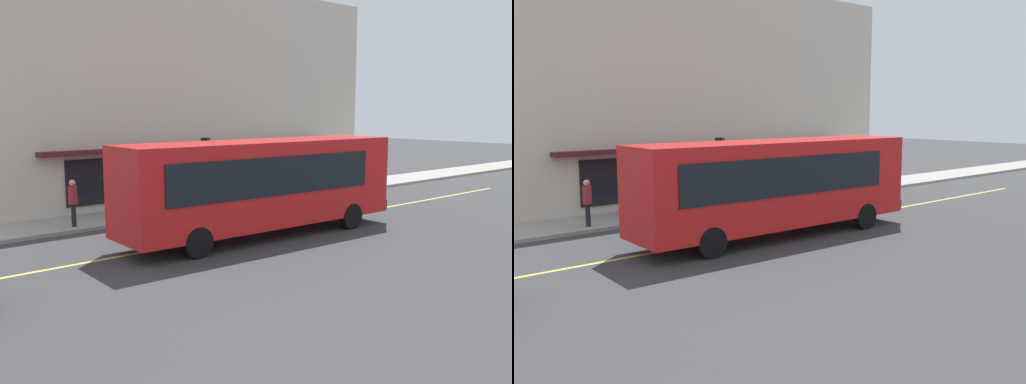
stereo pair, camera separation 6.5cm
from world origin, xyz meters
TOP-DOWN VIEW (x-y plane):
  - ground at (0.00, 0.00)m, footprint 120.00×120.00m
  - sidewalk at (0.00, 5.54)m, footprint 80.00×2.88m
  - lane_centre_stripe at (0.00, 0.00)m, footprint 36.00×0.16m
  - storefront_building at (2.41, 12.29)m, footprint 23.26×11.25m
  - bus at (-0.34, -0.77)m, footprint 11.21×2.90m
  - traffic_light at (0.98, 4.60)m, footprint 0.30×0.52m
  - pedestrian_mid_block at (-5.21, 4.68)m, footprint 0.34×0.34m
  - pedestrian_waiting at (-2.13, 5.70)m, footprint 0.34×0.34m

SIDE VIEW (x-z plane):
  - ground at x=0.00m, z-range 0.00..0.00m
  - lane_centre_stripe at x=0.00m, z-range 0.00..0.01m
  - sidewalk at x=0.00m, z-range 0.00..0.15m
  - pedestrian_waiting at x=-2.13m, z-range 0.31..1.98m
  - pedestrian_mid_block at x=-5.21m, z-range 0.34..2.15m
  - bus at x=-0.34m, z-range 0.24..3.74m
  - traffic_light at x=0.98m, z-range 0.93..4.13m
  - storefront_building at x=2.41m, z-range -0.01..10.71m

